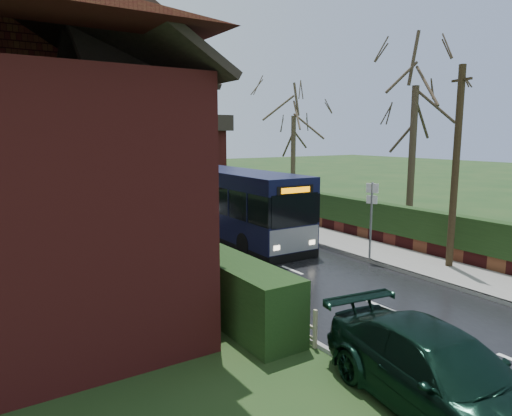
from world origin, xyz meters
TOP-DOWN VIEW (x-y plane):
  - ground at (0.00, 0.00)m, footprint 140.00×140.00m
  - road at (0.00, 10.00)m, footprint 6.00×100.00m
  - pavement at (4.25, 10.00)m, footprint 2.50×100.00m
  - kerb_right at (3.05, 10.00)m, footprint 0.12×100.00m
  - kerb_left at (-3.05, 10.00)m, footprint 0.12×100.00m
  - front_hedge at (-3.90, 5.00)m, footprint 1.20×16.00m
  - picket_fence at (-3.15, 5.00)m, footprint 0.10×16.00m
  - right_wall_hedge at (5.80, 10.00)m, footprint 0.60×50.00m
  - bus at (0.80, 7.97)m, footprint 2.49×10.42m
  - car_silver at (-2.80, 10.78)m, footprint 2.29×4.09m
  - car_green at (-2.90, -6.00)m, footprint 2.63×5.08m
  - car_distant at (-0.27, 37.92)m, footprint 2.52×4.11m
  - bus_stop_sign at (3.20, 1.38)m, footprint 0.23×0.44m
  - telegraph_pole at (4.80, -0.89)m, footprint 0.33×0.89m
  - tree_right_near at (9.00, 4.29)m, footprint 4.67×4.67m
  - tree_right_far at (9.00, 13.81)m, footprint 4.41×4.41m

SIDE VIEW (x-z plane):
  - ground at x=0.00m, z-range 0.00..0.00m
  - road at x=0.00m, z-range 0.00..0.02m
  - kerb_left at x=-3.05m, z-range 0.00..0.10m
  - pavement at x=4.25m, z-range 0.00..0.14m
  - kerb_right at x=3.05m, z-range 0.00..0.14m
  - picket_fence at x=-3.15m, z-range 0.00..0.90m
  - car_distant at x=-0.27m, z-range 0.00..1.28m
  - car_silver at x=-2.80m, z-range 0.00..1.31m
  - car_green at x=-2.90m, z-range 0.00..1.41m
  - front_hedge at x=-3.90m, z-range 0.00..1.60m
  - right_wall_hedge at x=5.80m, z-range 0.12..1.92m
  - bus at x=0.80m, z-range -0.01..3.14m
  - bus_stop_sign at x=3.20m, z-range 0.48..3.48m
  - telegraph_pole at x=4.80m, z-range 0.04..7.10m
  - tree_right_far at x=9.00m, z-range 2.11..10.63m
  - tree_right_near at x=9.00m, z-range 2.49..12.57m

